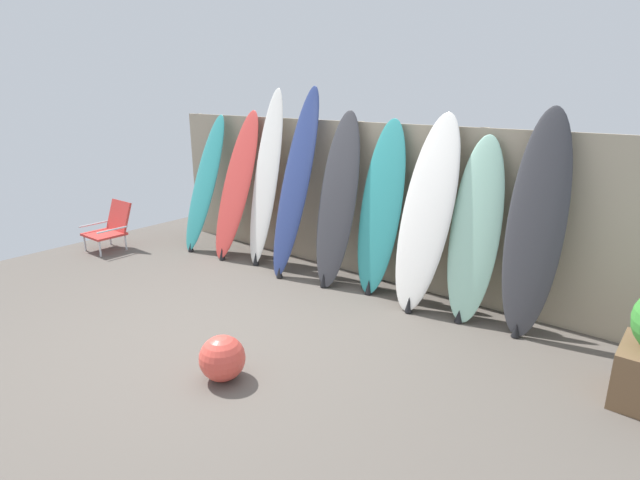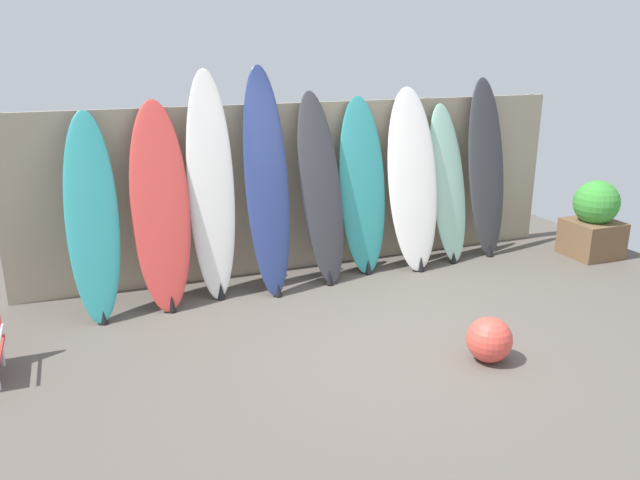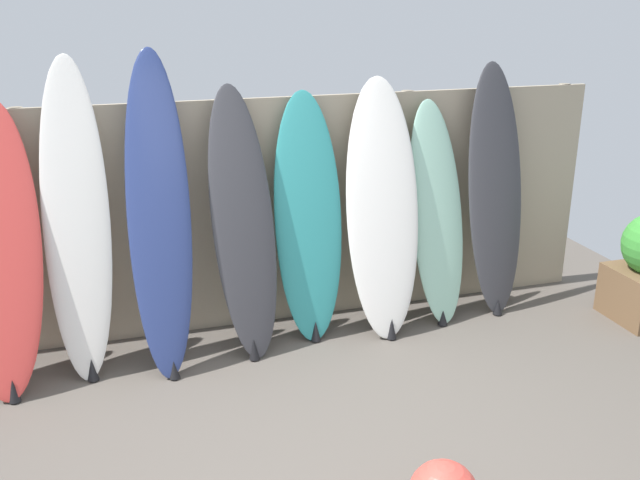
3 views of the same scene
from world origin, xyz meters
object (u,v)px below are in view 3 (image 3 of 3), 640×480
Objects in this scene: surfboard_navy_3 at (159,216)px; surfboard_teal_5 at (308,220)px; surfboard_white_2 at (77,224)px; surfboard_charcoal_4 at (243,225)px; surfboard_white_6 at (382,210)px; surfboard_charcoal_8 at (495,192)px; surfboard_seafoam_7 at (437,215)px.

surfboard_navy_3 is 1.18× the size of surfboard_teal_5.
surfboard_charcoal_4 is at bearing -0.66° from surfboard_white_2.
surfboard_white_2 reaches higher than surfboard_charcoal_4.
surfboard_charcoal_4 is at bearing -178.76° from surfboard_white_6.
surfboard_charcoal_8 is (2.68, 0.14, -0.09)m from surfboard_navy_3.
surfboard_white_6 is 1.11× the size of surfboard_seafoam_7.
surfboard_white_6 is 0.50m from surfboard_seafoam_7.
surfboard_white_2 is 1.13m from surfboard_charcoal_4.
surfboard_seafoam_7 is (2.69, 0.06, -0.20)m from surfboard_white_2.
surfboard_charcoal_4 is 1.57m from surfboard_seafoam_7.
surfboard_charcoal_4 is 0.99× the size of surfboard_white_6.
surfboard_charcoal_8 is at bearing 2.82° from surfboard_charcoal_4.
surfboard_white_2 is 2.70m from surfboard_seafoam_7.
surfboard_charcoal_8 is at bearing 4.51° from surfboard_white_6.
surfboard_white_2 is at bearing -178.66° from surfboard_seafoam_7.
surfboard_seafoam_7 is at bearing 3.04° from surfboard_navy_3.
surfboard_seafoam_7 is (2.15, 0.11, -0.22)m from surfboard_navy_3.
surfboard_charcoal_4 is 1.04× the size of surfboard_teal_5.
surfboard_teal_5 is at bearing 9.62° from surfboard_charcoal_4.
surfboard_white_2 is 1.07× the size of surfboard_charcoal_8.
surfboard_navy_3 is at bearing -176.96° from surfboard_seafoam_7.
surfboard_white_6 is at bearing -6.32° from surfboard_teal_5.
surfboard_charcoal_4 is 2.09m from surfboard_charcoal_8.
surfboard_white_6 reaches higher than surfboard_teal_5.
surfboard_charcoal_4 is at bearing 3.73° from surfboard_navy_3.
surfboard_navy_3 is 1.25× the size of surfboard_seafoam_7.
surfboard_charcoal_4 is (0.59, 0.04, -0.14)m from surfboard_navy_3.
surfboard_teal_5 is at bearing -179.40° from surfboard_charcoal_8.
surfboard_teal_5 is 0.58m from surfboard_white_6.
surfboard_charcoal_4 reaches higher than surfboard_seafoam_7.
surfboard_charcoal_8 reaches higher than surfboard_teal_5.
surfboard_charcoal_8 is at bearing 1.60° from surfboard_white_2.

